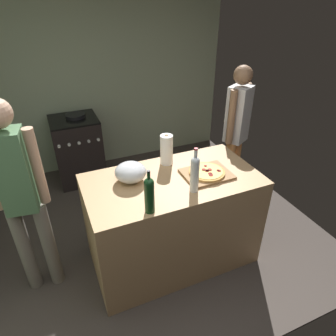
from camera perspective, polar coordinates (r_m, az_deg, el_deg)
ground_plane at (r=3.53m, az=-7.33°, el=-9.76°), size 3.83×3.52×0.02m
kitchen_wall_rear at (r=4.29m, az=-14.74°, el=16.78°), size 3.83×0.10×2.60m
counter at (r=2.79m, az=0.83°, el=-9.89°), size 1.48×0.79×0.91m
cutting_board at (r=2.58m, az=7.37°, el=-1.12°), size 0.40×0.32×0.02m
pizza at (r=2.57m, az=7.40°, el=-0.73°), size 0.31×0.31×0.03m
mixing_bowl at (r=2.47m, az=-7.13°, el=-0.78°), size 0.26×0.26×0.16m
paper_towel_roll at (r=2.68m, az=-0.29°, el=3.51°), size 0.11×0.11×0.28m
wine_bottle_dark at (r=2.29m, az=5.11°, el=-0.87°), size 0.07×0.07×0.38m
wine_bottle_amber at (r=2.08m, az=-3.57°, el=-4.92°), size 0.07×0.07×0.34m
stove at (r=4.16m, az=-16.70°, el=3.39°), size 0.59×0.58×0.92m
person_in_stripes at (r=2.47m, az=-26.28°, el=-4.18°), size 0.39×0.23×1.70m
person_in_red at (r=3.42m, az=12.85°, el=7.18°), size 0.36×0.29×1.63m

